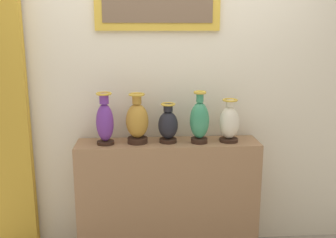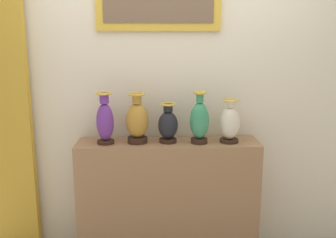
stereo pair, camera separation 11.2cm
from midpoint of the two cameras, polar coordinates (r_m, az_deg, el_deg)
display_shelf at (r=3.20m, az=-1.03°, el=-11.74°), size 1.44×0.32×0.96m
back_wall at (r=3.14m, az=-1.33°, el=6.46°), size 3.23×0.14×2.89m
vase_violet at (r=2.97m, az=-10.46°, el=-0.35°), size 0.13×0.13×0.41m
vase_ochre at (r=2.97m, az=-5.69°, el=-0.36°), size 0.18×0.18×0.39m
vase_onyx at (r=2.99m, az=-1.10°, el=-0.90°), size 0.15×0.15×0.31m
vase_jade at (r=2.97m, az=3.64°, el=-0.23°), size 0.15×0.15×0.41m
vase_ivory at (r=3.03m, az=8.08°, el=-0.55°), size 0.16×0.16×0.34m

